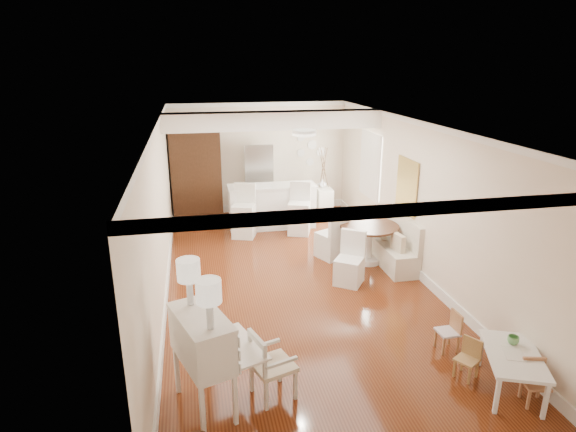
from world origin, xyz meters
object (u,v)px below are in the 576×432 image
object	(u,v)px
dining_table	(368,244)
gustavian_armchair	(273,364)
bar_stool_right	(299,209)
kids_table	(511,372)
kids_chair_c	(536,383)
bar_stool_left	(244,211)
slip_chair_near	(349,259)
secretary_bureau	(203,363)
pantry_cabinet	(196,173)
breakfast_counter	(272,206)
kids_chair_b	(448,331)
sideboard	(323,202)
slip_chair_far	(331,233)
fridge	(273,180)
kids_chair_a	(467,359)

from	to	relation	value
dining_table	gustavian_armchair	bearing A→B (deg)	-125.22
bar_stool_right	dining_table	bearing A→B (deg)	-43.25
kids_table	kids_chair_c	size ratio (longest dim) A/B	1.84
kids_table	bar_stool_left	bearing A→B (deg)	113.02
slip_chair_near	bar_stool_left	size ratio (longest dim) A/B	0.79
secretary_bureau	kids_chair_c	bearing A→B (deg)	-29.60
pantry_cabinet	kids_table	bearing A→B (deg)	-65.12
breakfast_counter	bar_stool_left	xyz separation A→B (m)	(-0.73, -0.51, 0.08)
kids_chair_b	sideboard	bearing A→B (deg)	179.31
pantry_cabinet	slip_chair_far	bearing A→B (deg)	-50.87
pantry_cabinet	sideboard	distance (m)	3.22
kids_chair_b	fridge	bearing A→B (deg)	-170.57
gustavian_armchair	slip_chair_near	size ratio (longest dim) A/B	0.90
pantry_cabinet	fridge	size ratio (longest dim) A/B	1.28
bar_stool_right	fridge	bearing A→B (deg)	120.92
slip_chair_near	sideboard	bearing A→B (deg)	117.05
kids_chair_b	sideboard	size ratio (longest dim) A/B	0.70
dining_table	sideboard	size ratio (longest dim) A/B	1.40
kids_chair_c	bar_stool_left	world-z (taller)	bar_stool_left
kids_chair_c	slip_chair_far	size ratio (longest dim) A/B	0.54
dining_table	pantry_cabinet	size ratio (longest dim) A/B	0.49
breakfast_counter	bar_stool_right	world-z (taller)	bar_stool_right
secretary_bureau	fridge	xyz separation A→B (m)	(2.00, 7.08, 0.31)
dining_table	fridge	xyz separation A→B (m)	(-1.29, 3.48, 0.52)
gustavian_armchair	kids_chair_a	xyz separation A→B (m)	(2.41, -0.15, -0.17)
kids_table	pantry_cabinet	bearing A→B (deg)	114.88
pantry_cabinet	gustavian_armchair	bearing A→B (deg)	-84.38
kids_chair_b	breakfast_counter	size ratio (longest dim) A/B	0.28
dining_table	sideboard	xyz separation A→B (m)	(-0.11, 2.97, 0.00)
sideboard	breakfast_counter	bearing A→B (deg)	-156.86
gustavian_armchair	sideboard	size ratio (longest dim) A/B	1.06
slip_chair_far	gustavian_armchair	bearing A→B (deg)	39.55
slip_chair_near	pantry_cabinet	distance (m)	5.08
gustavian_armchair	dining_table	xyz separation A→B (m)	(2.50, 3.53, -0.04)
gustavian_armchair	kids_chair_c	xyz separation A→B (m)	(2.92, -0.74, -0.15)
kids_table	pantry_cabinet	size ratio (longest dim) A/B	0.44
kids_chair_b	dining_table	xyz separation A→B (m)	(0.01, 3.08, 0.10)
gustavian_armchair	bar_stool_right	world-z (taller)	bar_stool_right
secretary_bureau	pantry_cabinet	xyz separation A→B (m)	(0.10, 7.11, 0.56)
bar_stool_right	fridge	distance (m)	1.68
gustavian_armchair	sideboard	world-z (taller)	gustavian_armchair
kids_chair_a	slip_chair_near	bearing A→B (deg)	160.07
sideboard	bar_stool_left	bearing A→B (deg)	-151.66
bar_stool_left	sideboard	size ratio (longest dim) A/B	1.48
breakfast_counter	pantry_cabinet	world-z (taller)	pantry_cabinet
kids_chair_a	bar_stool_left	distance (m)	6.01
kids_chair_c	bar_stool_right	xyz separation A→B (m)	(-1.39, 6.15, 0.31)
kids_chair_b	bar_stool_right	distance (m)	5.05
gustavian_armchair	bar_stool_left	size ratio (longest dim) A/B	0.72
kids_chair_c	fridge	world-z (taller)	fridge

